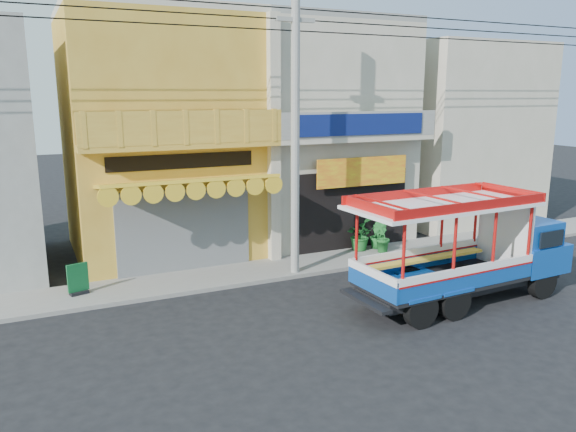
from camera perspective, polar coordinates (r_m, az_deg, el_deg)
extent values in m
plane|color=black|center=(15.40, 9.56, -8.98)|extent=(90.00, 90.00, 0.00)
cube|color=slate|center=(18.61, 2.53, -4.85)|extent=(30.00, 2.00, 0.12)
cube|color=#BE8C2A|center=(20.24, -12.98, 7.62)|extent=(6.00, 6.00, 8.00)
cube|color=#595B5E|center=(17.74, -10.45, -1.42)|extent=(4.20, 0.10, 2.60)
cube|color=gold|center=(16.73, -10.02, 3.53)|extent=(5.20, 1.50, 0.31)
cube|color=#BE8C2A|center=(16.99, -10.51, 7.05)|extent=(6.00, 0.70, 0.18)
cube|color=#BE8C2A|center=(16.66, -10.32, 8.85)|extent=(6.00, 0.12, 0.95)
cube|color=black|center=(17.35, -10.72, 5.49)|extent=(4.50, 0.04, 0.45)
cube|color=#B3AD93|center=(20.34, -13.57, 19.26)|extent=(6.00, 6.00, 0.24)
cube|color=#B3AD93|center=(22.30, 2.39, 8.33)|extent=(6.00, 6.00, 8.00)
cube|color=black|center=(20.04, 6.33, 0.59)|extent=(4.60, 0.12, 2.80)
cube|color=yellow|center=(19.73, 7.60, 4.50)|extent=(3.60, 0.05, 1.00)
cube|color=#B3AD93|center=(19.40, 7.02, 7.80)|extent=(6.00, 0.70, 0.18)
cube|color=gray|center=(19.12, 7.55, 9.22)|extent=(6.00, 0.12, 0.85)
cube|color=navy|center=(19.06, 7.66, 9.21)|extent=(4.80, 0.06, 0.70)
cube|color=gray|center=(22.40, 2.49, 18.91)|extent=(6.00, 6.00, 0.24)
cube|color=#B3AD93|center=(18.17, -1.42, 7.43)|extent=(0.35, 0.30, 8.00)
cube|color=#B3AD93|center=(26.30, 16.17, 8.04)|extent=(6.00, 6.00, 7.60)
cylinder|color=gray|center=(16.74, 0.74, 8.72)|extent=(0.26, 0.26, 9.00)
cube|color=gray|center=(16.83, 0.77, 19.32)|extent=(1.20, 0.12, 0.12)
cylinder|color=black|center=(17.25, 3.91, 18.12)|extent=(28.00, 0.04, 0.04)
cylinder|color=black|center=(17.28, 3.92, 19.10)|extent=(28.00, 0.04, 0.04)
cylinder|color=black|center=(17.32, 3.94, 20.09)|extent=(28.00, 0.04, 0.04)
cylinder|color=black|center=(17.11, 24.42, -6.16)|extent=(0.91, 0.29, 0.90)
cylinder|color=black|center=(18.14, 20.16, -4.78)|extent=(0.91, 0.29, 0.90)
cylinder|color=black|center=(14.77, 16.55, -8.42)|extent=(0.91, 0.29, 0.90)
cylinder|color=black|center=(15.95, 12.25, -6.62)|extent=(0.91, 0.29, 0.90)
cylinder|color=black|center=(14.07, 13.35, -9.29)|extent=(0.91, 0.29, 0.90)
cylinder|color=black|center=(15.31, 9.11, -7.31)|extent=(0.91, 0.29, 0.90)
cube|color=black|center=(16.04, 17.23, -6.46)|extent=(6.13, 1.77, 0.25)
cube|color=#104EB5|center=(17.59, 22.76, -3.53)|extent=(1.71, 2.06, 0.81)
cube|color=#104EB5|center=(17.31, 22.68, -1.30)|extent=(1.35, 1.88, 0.68)
cube|color=black|center=(17.81, 23.96, -1.20)|extent=(0.13, 1.59, 0.50)
cube|color=black|center=(15.48, 15.30, -6.31)|extent=(4.55, 2.19, 0.11)
cube|color=#104EB5|center=(14.74, 17.91, -6.13)|extent=(4.46, 0.28, 0.54)
cube|color=white|center=(14.67, 17.98, -5.23)|extent=(4.47, 0.29, 0.20)
cube|color=#104EB5|center=(16.06, 13.04, -4.33)|extent=(4.46, 0.28, 0.54)
cube|color=white|center=(15.99, 13.08, -3.49)|extent=(4.47, 0.29, 0.20)
cylinder|color=#B8110E|center=(13.09, 11.69, -3.55)|extent=(0.08, 0.08, 1.44)
cylinder|color=#B8110E|center=(14.53, 6.99, -1.80)|extent=(0.08, 0.08, 1.44)
cube|color=white|center=(16.79, 21.13, -1.66)|extent=(0.16, 1.83, 2.03)
cube|color=white|center=(14.91, 15.49, 1.05)|extent=(5.10, 2.44, 0.09)
cube|color=#B8110E|center=(14.88, 15.53, 1.66)|extent=(4.92, 2.34, 0.23)
cube|color=black|center=(16.71, -20.46, -7.30)|extent=(0.54, 0.38, 0.09)
cube|color=#0E5025|center=(16.57, -20.58, -5.86)|extent=(0.57, 0.21, 0.79)
imported|color=#1C6426|center=(20.00, 7.22, -1.91)|extent=(1.22, 1.28, 1.10)
imported|color=#1C6426|center=(19.83, 9.46, -2.12)|extent=(0.73, 0.76, 1.08)
imported|color=#1C6426|center=(20.33, 9.10, -1.85)|extent=(0.80, 0.80, 1.01)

